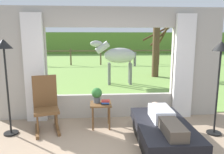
# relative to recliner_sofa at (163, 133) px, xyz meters

# --- Properties ---
(back_wall_with_window) EXTENTS (5.20, 0.12, 2.55)m
(back_wall_with_window) POSITION_rel_recliner_sofa_xyz_m (-0.82, 1.50, 1.03)
(back_wall_with_window) COLOR #ADA599
(back_wall_with_window) RESTS_ON ground_plane
(curtain_panel_left) EXTENTS (0.44, 0.10, 2.40)m
(curtain_panel_left) POSITION_rel_recliner_sofa_xyz_m (-2.51, 1.36, 0.98)
(curtain_panel_left) COLOR silver
(curtain_panel_left) RESTS_ON ground_plane
(curtain_panel_right) EXTENTS (0.44, 0.10, 2.40)m
(curtain_panel_right) POSITION_rel_recliner_sofa_xyz_m (0.87, 1.36, 0.98)
(curtain_panel_right) COLOR silver
(curtain_panel_right) RESTS_ON ground_plane
(outdoor_pasture_lawn) EXTENTS (36.00, 21.68, 0.02)m
(outdoor_pasture_lawn) POSITION_rel_recliner_sofa_xyz_m (-0.82, 12.40, -0.21)
(outdoor_pasture_lawn) COLOR #759E47
(outdoor_pasture_lawn) RESTS_ON ground_plane
(distant_hill_ridge) EXTENTS (36.00, 2.00, 2.40)m
(distant_hill_ridge) POSITION_rel_recliner_sofa_xyz_m (-0.82, 22.24, 0.98)
(distant_hill_ridge) COLOR olive
(distant_hill_ridge) RESTS_ON ground_plane
(recliner_sofa) EXTENTS (0.93, 1.72, 0.42)m
(recliner_sofa) POSITION_rel_recliner_sofa_xyz_m (0.00, 0.00, 0.00)
(recliner_sofa) COLOR black
(recliner_sofa) RESTS_ON ground_plane
(reclining_person) EXTENTS (0.35, 1.43, 0.22)m
(reclining_person) POSITION_rel_recliner_sofa_xyz_m (0.00, -0.05, 0.30)
(reclining_person) COLOR silver
(reclining_person) RESTS_ON recliner_sofa
(rocking_chair) EXTENTS (0.63, 0.78, 1.12)m
(rocking_chair) POSITION_rel_recliner_sofa_xyz_m (-2.18, 0.85, 0.33)
(rocking_chair) COLOR brown
(rocking_chair) RESTS_ON ground_plane
(side_table) EXTENTS (0.44, 0.44, 0.52)m
(side_table) POSITION_rel_recliner_sofa_xyz_m (-1.06, 0.89, 0.21)
(side_table) COLOR brown
(side_table) RESTS_ON ground_plane
(potted_plant) EXTENTS (0.22, 0.22, 0.32)m
(potted_plant) POSITION_rel_recliner_sofa_xyz_m (-1.14, 0.95, 0.48)
(potted_plant) COLOR #4C5156
(potted_plant) RESTS_ON side_table
(book_stack) EXTENTS (0.19, 0.15, 0.08)m
(book_stack) POSITION_rel_recliner_sofa_xyz_m (-0.97, 0.83, 0.34)
(book_stack) COLOR black
(book_stack) RESTS_ON side_table
(floor_lamp_left) EXTENTS (0.32, 0.32, 1.86)m
(floor_lamp_left) POSITION_rel_recliner_sofa_xyz_m (-2.85, 0.67, 1.28)
(floor_lamp_left) COLOR black
(floor_lamp_left) RESTS_ON ground_plane
(floor_lamp_right) EXTENTS (0.32, 0.32, 1.81)m
(floor_lamp_right) POSITION_rel_recliner_sofa_xyz_m (1.16, 0.38, 1.25)
(floor_lamp_right) COLOR black
(floor_lamp_right) RESTS_ON ground_plane
(horse) EXTENTS (1.81, 0.61, 1.73)m
(horse) POSITION_rel_recliner_sofa_xyz_m (-0.29, 5.06, 0.94)
(horse) COLOR #B2B2AD
(horse) RESTS_ON outdoor_pasture_lawn
(pasture_tree) EXTENTS (1.29, 1.03, 2.68)m
(pasture_tree) POSITION_rel_recliner_sofa_xyz_m (1.70, 6.64, 1.06)
(pasture_tree) COLOR #4C3823
(pasture_tree) RESTS_ON outdoor_pasture_lawn
(pasture_fence_line) EXTENTS (16.10, 0.10, 1.10)m
(pasture_fence_line) POSITION_rel_recliner_sofa_xyz_m (-0.82, 11.26, 0.53)
(pasture_fence_line) COLOR brown
(pasture_fence_line) RESTS_ON outdoor_pasture_lawn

